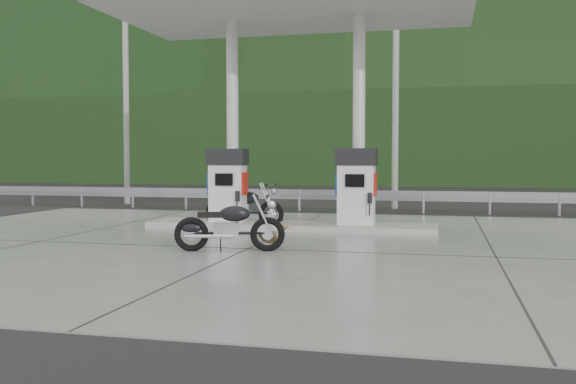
% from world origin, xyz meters
% --- Properties ---
extents(ground, '(160.00, 160.00, 0.00)m').
position_xyz_m(ground, '(0.00, 0.00, 0.00)').
color(ground, black).
rests_on(ground, ground).
extents(forecourt_apron, '(18.00, 14.00, 0.02)m').
position_xyz_m(forecourt_apron, '(0.00, 0.00, 0.01)').
color(forecourt_apron, slate).
rests_on(forecourt_apron, ground).
extents(pump_island, '(7.00, 1.40, 0.15)m').
position_xyz_m(pump_island, '(0.00, 2.50, 0.10)').
color(pump_island, gray).
rests_on(pump_island, forecourt_apron).
extents(gas_pump_left, '(0.95, 0.55, 1.80)m').
position_xyz_m(gas_pump_left, '(-1.60, 2.50, 1.07)').
color(gas_pump_left, silver).
rests_on(gas_pump_left, pump_island).
extents(gas_pump_right, '(0.95, 0.55, 1.80)m').
position_xyz_m(gas_pump_right, '(1.60, 2.50, 1.07)').
color(gas_pump_right, silver).
rests_on(gas_pump_right, pump_island).
extents(canopy_column_left, '(0.30, 0.30, 5.00)m').
position_xyz_m(canopy_column_left, '(-1.60, 2.90, 2.67)').
color(canopy_column_left, silver).
rests_on(canopy_column_left, pump_island).
extents(canopy_column_right, '(0.30, 0.30, 5.00)m').
position_xyz_m(canopy_column_right, '(1.60, 2.90, 2.67)').
color(canopy_column_right, silver).
rests_on(canopy_column_right, pump_island).
extents(canopy_roof, '(8.50, 5.00, 0.40)m').
position_xyz_m(canopy_roof, '(0.00, 2.50, 5.37)').
color(canopy_roof, silver).
rests_on(canopy_roof, canopy_column_left).
extents(guardrail, '(26.00, 0.16, 1.42)m').
position_xyz_m(guardrail, '(0.00, 8.00, 0.71)').
color(guardrail, gray).
rests_on(guardrail, ground).
extents(road, '(60.00, 7.00, 0.01)m').
position_xyz_m(road, '(0.00, 11.50, 0.00)').
color(road, black).
rests_on(road, ground).
extents(utility_pole_a, '(0.22, 0.22, 8.00)m').
position_xyz_m(utility_pole_a, '(-8.00, 9.50, 4.00)').
color(utility_pole_a, gray).
rests_on(utility_pole_a, ground).
extents(utility_pole_b, '(0.22, 0.22, 8.00)m').
position_xyz_m(utility_pole_b, '(2.00, 9.50, 4.00)').
color(utility_pole_b, gray).
rests_on(utility_pole_b, ground).
extents(tree_band, '(80.00, 6.00, 6.00)m').
position_xyz_m(tree_band, '(0.00, 30.00, 3.00)').
color(tree_band, black).
rests_on(tree_band, ground).
extents(forested_hills, '(100.00, 40.00, 140.00)m').
position_xyz_m(forested_hills, '(0.00, 60.00, 0.00)').
color(forested_hills, black).
rests_on(forested_hills, ground).
extents(motorcycle_left, '(2.00, 1.02, 0.90)m').
position_xyz_m(motorcycle_left, '(-0.24, -1.38, 0.47)').
color(motorcycle_left, black).
rests_on(motorcycle_left, forecourt_apron).
extents(motorcycle_right, '(2.05, 0.85, 0.94)m').
position_xyz_m(motorcycle_right, '(-1.29, 2.86, 0.49)').
color(motorcycle_right, black).
rests_on(motorcycle_right, forecourt_apron).
extents(duck, '(0.58, 0.38, 0.41)m').
position_xyz_m(duck, '(0.44, -0.82, 0.22)').
color(duck, brown).
rests_on(duck, forecourt_apron).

